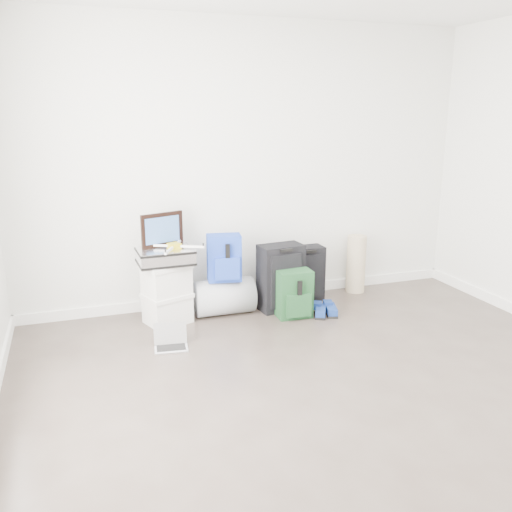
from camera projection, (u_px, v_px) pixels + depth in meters
name	position (u px, v px, depth m)	size (l,w,h in m)	color
ground	(378.00, 429.00, 3.29)	(5.00, 5.00, 0.00)	#3B312B
room_envelope	(396.00, 140.00, 2.86)	(4.52, 5.02, 2.71)	silver
boxes_stack	(167.00, 293.00, 4.87)	(0.47, 0.43, 0.56)	silver
briefcase	(165.00, 256.00, 4.78)	(0.48, 0.35, 0.14)	#B2B2B7
painting	(162.00, 230.00, 4.81)	(0.39, 0.16, 0.30)	black
drone	(174.00, 246.00, 4.77)	(0.49, 0.49, 0.05)	gold
duffel_bag	(224.00, 297.00, 5.11)	(0.34, 0.34, 0.55)	gray
blue_backpack	(224.00, 259.00, 4.98)	(0.34, 0.27, 0.43)	#1A27A9
large_suitcase	(281.00, 278.00, 5.18)	(0.44, 0.31, 0.64)	black
green_backpack	(295.00, 295.00, 5.02)	(0.33, 0.24, 0.45)	#13361A
carry_on	(306.00, 274.00, 5.46)	(0.36, 0.24, 0.56)	black
shoes	(326.00, 311.00, 5.11)	(0.29, 0.26, 0.08)	black
rolled_rug	(356.00, 264.00, 5.71)	(0.20, 0.20, 0.61)	tan
laptop	(171.00, 342.00, 4.42)	(0.29, 0.22, 0.19)	silver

